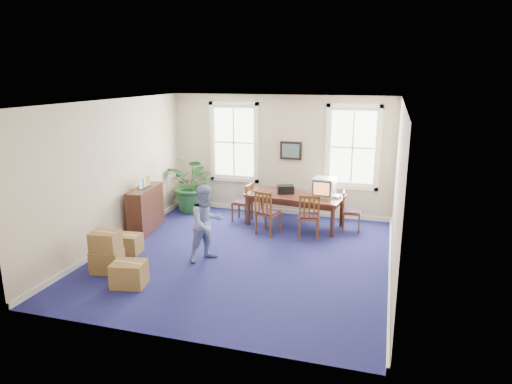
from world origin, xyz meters
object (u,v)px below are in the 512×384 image
(credenza, at_px, (146,210))
(conference_table, at_px, (295,210))
(man, at_px, (207,223))
(cardboard_boxes, at_px, (119,250))
(chair_near_left, at_px, (268,212))
(potted_plant, at_px, (194,184))
(crt_tv, at_px, (324,187))

(credenza, bearing_deg, conference_table, 16.32)
(man, bearing_deg, cardboard_boxes, 160.59)
(conference_table, height_order, chair_near_left, chair_near_left)
(conference_table, height_order, potted_plant, potted_plant)
(crt_tv, xyz_separation_m, man, (-1.98, -2.72, -0.24))
(chair_near_left, relative_size, credenza, 0.79)
(conference_table, xyz_separation_m, chair_near_left, (-0.48, -0.81, 0.14))
(crt_tv, bearing_deg, conference_table, -168.54)
(chair_near_left, bearing_deg, cardboard_boxes, 69.33)
(potted_plant, bearing_deg, chair_near_left, -26.04)
(conference_table, height_order, credenza, credenza)
(conference_table, xyz_separation_m, cardboard_boxes, (-2.72, -3.65, 0.02))
(chair_near_left, relative_size, cardboard_boxes, 0.73)
(crt_tv, bearing_deg, chair_near_left, -136.91)
(crt_tv, relative_size, man, 0.35)
(crt_tv, height_order, potted_plant, potted_plant)
(man, height_order, credenza, man)
(man, height_order, potted_plant, man)
(conference_table, distance_m, credenza, 3.68)
(conference_table, height_order, cardboard_boxes, cardboard_boxes)
(man, distance_m, cardboard_boxes, 1.77)
(credenza, bearing_deg, cardboard_boxes, -79.92)
(conference_table, relative_size, cardboard_boxes, 1.59)
(potted_plant, height_order, cardboard_boxes, potted_plant)
(conference_table, bearing_deg, potted_plant, -179.41)
(crt_tv, height_order, cardboard_boxes, crt_tv)
(chair_near_left, distance_m, potted_plant, 2.72)
(chair_near_left, height_order, man, man)
(man, distance_m, potted_plant, 3.46)
(chair_near_left, bearing_deg, crt_tv, -126.51)
(crt_tv, distance_m, credenza, 4.37)
(credenza, bearing_deg, crt_tv, 13.37)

